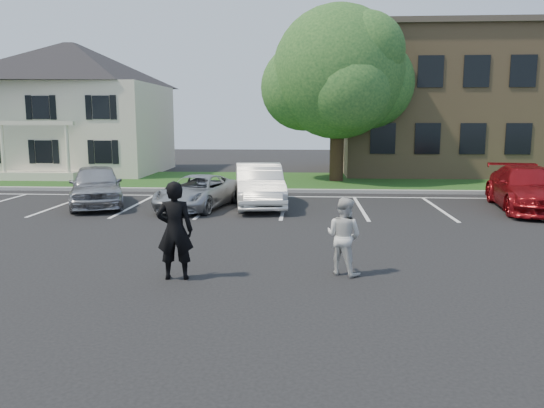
% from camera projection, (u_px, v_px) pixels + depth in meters
% --- Properties ---
extents(ground_plane, '(90.00, 90.00, 0.00)m').
position_uv_depth(ground_plane, '(269.00, 268.00, 11.58)').
color(ground_plane, black).
rests_on(ground_plane, ground).
extents(curb, '(40.00, 0.30, 0.15)m').
position_uv_depth(curb, '(288.00, 191.00, 23.39)').
color(curb, gray).
rests_on(curb, ground).
extents(grass_strip, '(44.00, 8.00, 0.08)m').
position_uv_depth(grass_strip, '(290.00, 181.00, 27.34)').
color(grass_strip, '#223F15').
rests_on(grass_strip, ground).
extents(stall_lines, '(34.00, 5.36, 0.01)m').
position_uv_depth(stall_lines, '(321.00, 203.00, 20.31)').
color(stall_lines, silver).
rests_on(stall_lines, ground).
extents(house, '(10.30, 9.22, 7.60)m').
position_uv_depth(house, '(74.00, 108.00, 31.45)').
color(house, beige).
rests_on(house, ground).
extents(office_building, '(22.40, 10.40, 8.30)m').
position_uv_depth(office_building, '(527.00, 103.00, 31.72)').
color(office_building, '#927650').
rests_on(office_building, ground).
extents(tree, '(7.80, 7.20, 8.80)m').
position_uv_depth(tree, '(340.00, 76.00, 26.48)').
color(tree, black).
rests_on(tree, ground).
extents(man_black_suit, '(0.78, 0.55, 2.00)m').
position_uv_depth(man_black_suit, '(175.00, 230.00, 10.62)').
color(man_black_suit, black).
rests_on(man_black_suit, ground).
extents(man_white_shirt, '(1.00, 0.95, 1.62)m').
position_uv_depth(man_white_shirt, '(344.00, 236.00, 10.98)').
color(man_white_shirt, silver).
rests_on(man_white_shirt, ground).
extents(car_silver_west, '(3.32, 4.86, 1.54)m').
position_uv_depth(car_silver_west, '(96.00, 185.00, 19.67)').
color(car_silver_west, '#A2A2A6').
rests_on(car_silver_west, ground).
extents(car_silver_minivan, '(2.87, 4.61, 1.19)m').
position_uv_depth(car_silver_minivan, '(197.00, 192.00, 19.18)').
color(car_silver_minivan, '#A0A3A8').
rests_on(car_silver_minivan, ground).
extents(car_white_sedan, '(2.34, 4.95, 1.57)m').
position_uv_depth(car_white_sedan, '(259.00, 185.00, 19.61)').
color(car_white_sedan, white).
rests_on(car_white_sedan, ground).
extents(car_red_compact, '(2.83, 5.52, 1.53)m').
position_uv_depth(car_red_compact, '(528.00, 189.00, 18.80)').
color(car_red_compact, maroon).
rests_on(car_red_compact, ground).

